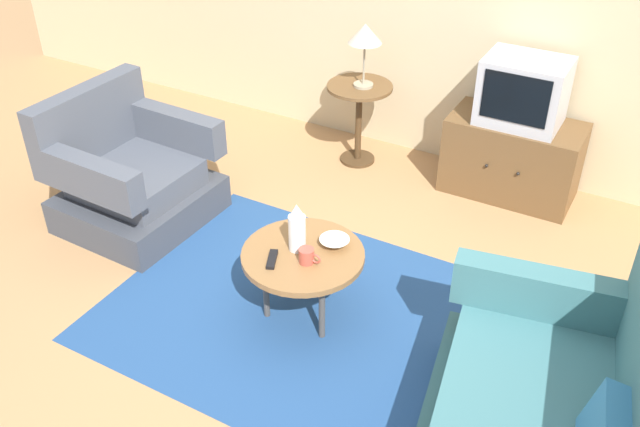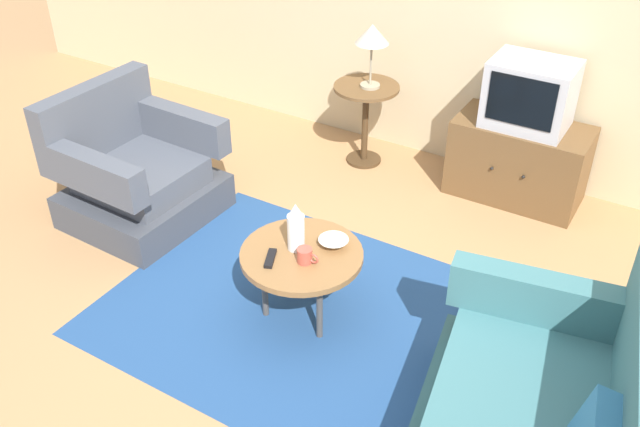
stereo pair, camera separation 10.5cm
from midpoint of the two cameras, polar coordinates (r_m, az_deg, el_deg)
ground_plane at (r=4.08m, az=-1.29°, el=-8.81°), size 16.00×16.00×0.00m
area_rug at (r=4.13m, az=-0.72°, el=-8.14°), size 2.24×1.75×0.00m
armchair at (r=4.95m, az=-14.25°, el=3.08°), size 0.89×0.96×0.90m
coffee_table at (r=3.86m, az=-0.76°, el=-3.64°), size 0.68×0.68×0.45m
side_table at (r=5.40m, az=4.31°, el=8.58°), size 0.50×0.50×0.64m
tv_stand at (r=5.22m, az=16.40°, el=4.13°), size 0.93×0.50×0.57m
television at (r=5.00m, az=17.35°, el=9.27°), size 0.55×0.43×0.46m
table_lamp at (r=5.17m, az=4.87°, el=14.16°), size 0.25×0.25×0.48m
vase at (r=3.79m, az=-1.19°, el=-1.15°), size 0.10×0.10×0.29m
mug at (r=3.75m, az=-0.41°, el=-3.46°), size 0.13×0.08×0.08m
bowl at (r=3.88m, az=1.88°, el=-2.40°), size 0.17×0.17×0.05m
tv_remote_dark at (r=3.79m, az=-3.27°, el=-3.68°), size 0.10×0.16×0.02m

